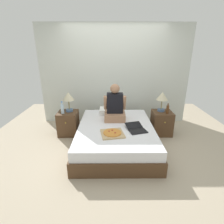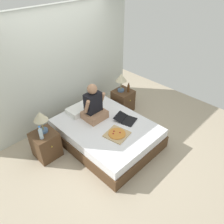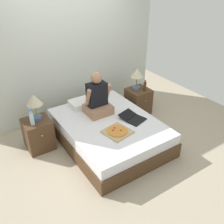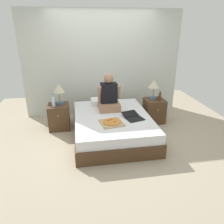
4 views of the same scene
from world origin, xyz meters
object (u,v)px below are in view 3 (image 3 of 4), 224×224
at_px(water_bottle, 32,119).
at_px(pizza_box, 117,132).
at_px(laptop, 134,118).
at_px(nightstand_right, 138,101).
at_px(bed, 109,132).
at_px(lamp_on_left_nightstand, 34,102).
at_px(person_seated, 97,99).
at_px(beer_bottle, 145,86).
at_px(nightstand_left, 38,134).
at_px(lamp_on_right_nightstand, 137,74).

relative_size(water_bottle, pizza_box, 0.59).
bearing_deg(laptop, nightstand_right, 46.29).
xyz_separation_m(bed, lamp_on_left_nightstand, (-1.05, 0.59, 0.66)).
height_order(person_seated, pizza_box, person_seated).
bearing_deg(person_seated, nightstand_right, 9.76).
xyz_separation_m(beer_bottle, laptop, (-0.77, -0.63, -0.18)).
distance_m(nightstand_left, lamp_on_right_nightstand, 2.23).
relative_size(bed, nightstand_left, 3.67).
bearing_deg(laptop, lamp_on_left_nightstand, 151.43).
distance_m(bed, nightstand_left, 1.22).
height_order(lamp_on_left_nightstand, pizza_box, lamp_on_left_nightstand).
bearing_deg(bed, pizza_box, -100.94).
height_order(water_bottle, beer_bottle, water_bottle).
bearing_deg(lamp_on_right_nightstand, laptop, -130.58).
bearing_deg(nightstand_right, lamp_on_right_nightstand, 120.93).
distance_m(bed, beer_bottle, 1.31).
bearing_deg(lamp_on_left_nightstand, nightstand_right, -1.34).
bearing_deg(pizza_box, laptop, 20.16).
bearing_deg(nightstand_left, nightstand_right, 0.00).
xyz_separation_m(bed, water_bottle, (-1.17, 0.45, 0.44)).
distance_m(bed, lamp_on_right_nightstand, 1.38).
bearing_deg(pizza_box, lamp_on_left_nightstand, 135.80).
bearing_deg(person_seated, nightstand_left, 170.02).
bearing_deg(pizza_box, water_bottle, 143.54).
bearing_deg(lamp_on_left_nightstand, laptop, -28.57).
bearing_deg(bed, water_bottle, 159.16).
xyz_separation_m(bed, pizza_box, (-0.07, -0.37, 0.24)).
height_order(nightstand_right, person_seated, person_seated).
distance_m(nightstand_left, laptop, 1.66).
relative_size(nightstand_left, water_bottle, 1.99).
height_order(bed, laptop, laptop).
distance_m(nightstand_right, lamp_on_right_nightstand, 0.60).
relative_size(water_bottle, nightstand_right, 0.50).
height_order(nightstand_left, person_seated, person_seated).
bearing_deg(nightstand_right, bed, -153.85).
bearing_deg(laptop, person_seated, 126.43).
relative_size(bed, pizza_box, 4.32).
bearing_deg(nightstand_right, person_seated, -170.24).
bearing_deg(water_bottle, nightstand_right, 2.28).
bearing_deg(person_seated, pizza_box, -94.69).
relative_size(nightstand_left, beer_bottle, 2.39).
bearing_deg(beer_bottle, nightstand_left, 177.46).
distance_m(water_bottle, lamp_on_right_nightstand, 2.24).
relative_size(person_seated, pizza_box, 1.68).
distance_m(bed, person_seated, 0.62).
height_order(lamp_on_left_nightstand, lamp_on_right_nightstand, same).
bearing_deg(lamp_on_right_nightstand, lamp_on_left_nightstand, 180.00).
height_order(beer_bottle, pizza_box, beer_bottle).
relative_size(laptop, pizza_box, 1.04).
height_order(nightstand_right, beer_bottle, beer_bottle).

